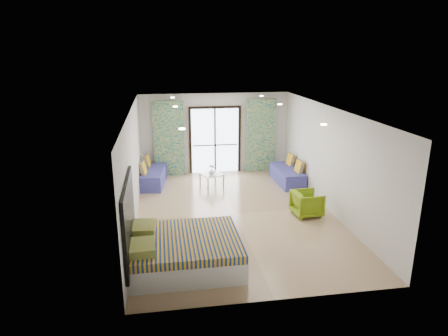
{
  "coord_description": "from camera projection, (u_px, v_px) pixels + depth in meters",
  "views": [
    {
      "loc": [
        -1.78,
        -9.4,
        4.12
      ],
      "look_at": [
        -0.23,
        0.34,
        1.15
      ],
      "focal_mm": 32.0,
      "sensor_mm": 36.0,
      "label": 1
    }
  ],
  "objects": [
    {
      "name": "switch_plate",
      "position": [
        132.0,
        196.0,
        8.61
      ],
      "size": [
        0.02,
        0.1,
        0.1
      ],
      "primitive_type": "cube",
      "color": "silver",
      "rests_on": "wall_left"
    },
    {
      "name": "floor",
      "position": [
        235.0,
        214.0,
        10.35
      ],
      "size": [
        5.0,
        7.5,
        0.01
      ],
      "primitive_type": null,
      "color": "#927657",
      "rests_on": "ground"
    },
    {
      "name": "armchair",
      "position": [
        307.0,
        202.0,
        10.17
      ],
      "size": [
        0.7,
        0.73,
        0.7
      ],
      "primitive_type": "imported",
      "rotation": [
        0.0,
        0.0,
        1.66
      ],
      "color": "#719413",
      "rests_on": "floor"
    },
    {
      "name": "curtain_left",
      "position": [
        169.0,
        139.0,
        13.13
      ],
      "size": [
        1.0,
        0.1,
        2.5
      ],
      "primitive_type": "cube",
      "color": "beige",
      "rests_on": "floor"
    },
    {
      "name": "downlight_d",
      "position": [
        280.0,
        104.0,
        10.73
      ],
      "size": [
        0.12,
        0.12,
        0.02
      ],
      "primitive_type": "cylinder",
      "color": "#FFE0B2",
      "rests_on": "ceiling"
    },
    {
      "name": "ceiling",
      "position": [
        236.0,
        110.0,
        9.57
      ],
      "size": [
        5.0,
        7.5,
        0.01
      ],
      "primitive_type": null,
      "color": "silver",
      "rests_on": "ground"
    },
    {
      "name": "balcony_door",
      "position": [
        215.0,
        136.0,
        13.5
      ],
      "size": [
        1.76,
        0.08,
        2.28
      ],
      "color": "black",
      "rests_on": "floor"
    },
    {
      "name": "wall_back",
      "position": [
        215.0,
        133.0,
        13.5
      ],
      "size": [
        5.0,
        0.01,
        2.7
      ],
      "primitive_type": null,
      "color": "silver",
      "rests_on": "ground"
    },
    {
      "name": "downlight_a",
      "position": [
        182.0,
        129.0,
        7.47
      ],
      "size": [
        0.12,
        0.12,
        0.02
      ],
      "primitive_type": "cylinder",
      "color": "#FFE0B2",
      "rests_on": "ceiling"
    },
    {
      "name": "downlight_f",
      "position": [
        262.0,
        96.0,
        12.62
      ],
      "size": [
        0.12,
        0.12,
        0.02
      ],
      "primitive_type": "cylinder",
      "color": "#FFE0B2",
      "rests_on": "ceiling"
    },
    {
      "name": "downlight_e",
      "position": [
        173.0,
        98.0,
        12.2
      ],
      "size": [
        0.12,
        0.12,
        0.02
      ],
      "primitive_type": "cylinder",
      "color": "#FFE0B2",
      "rests_on": "ceiling"
    },
    {
      "name": "wall_left",
      "position": [
        133.0,
        168.0,
        9.58
      ],
      "size": [
        0.01,
        7.5,
        2.7
      ],
      "primitive_type": null,
      "color": "silver",
      "rests_on": "ground"
    },
    {
      "name": "daybed_right",
      "position": [
        288.0,
        175.0,
        12.66
      ],
      "size": [
        0.69,
        1.72,
        0.84
      ],
      "rotation": [
        0.0,
        0.0,
        0.02
      ],
      "color": "#3A3A8B",
      "rests_on": "floor"
    },
    {
      "name": "coffee_table",
      "position": [
        212.0,
        175.0,
        12.3
      ],
      "size": [
        0.79,
        0.79,
        0.71
      ],
      "rotation": [
        0.0,
        0.0,
        0.36
      ],
      "color": "silver",
      "rests_on": "floor"
    },
    {
      "name": "vase",
      "position": [
        212.0,
        172.0,
        12.22
      ],
      "size": [
        0.23,
        0.24,
        0.18
      ],
      "primitive_type": "imported",
      "rotation": [
        0.0,
        0.0,
        0.42
      ],
      "color": "white",
      "rests_on": "coffee_table"
    },
    {
      "name": "downlight_b",
      "position": [
        324.0,
        124.0,
        7.9
      ],
      "size": [
        0.12,
        0.12,
        0.02
      ],
      "primitive_type": "cylinder",
      "color": "#FFE0B2",
      "rests_on": "ceiling"
    },
    {
      "name": "wall_front",
      "position": [
        278.0,
        228.0,
        6.41
      ],
      "size": [
        5.0,
        0.01,
        2.7
      ],
      "primitive_type": null,
      "color": "silver",
      "rests_on": "ground"
    },
    {
      "name": "balcony_rail",
      "position": [
        215.0,
        145.0,
        13.6
      ],
      "size": [
        1.52,
        0.03,
        0.04
      ],
      "primitive_type": "cube",
      "color": "#595451",
      "rests_on": "balcony_door"
    },
    {
      "name": "downlight_c",
      "position": [
        175.0,
        107.0,
        10.31
      ],
      "size": [
        0.12,
        0.12,
        0.02
      ],
      "primitive_type": "cylinder",
      "color": "#FFE0B2",
      "rests_on": "ceiling"
    },
    {
      "name": "curtain_right",
      "position": [
        261.0,
        136.0,
        13.6
      ],
      "size": [
        1.0,
        0.1,
        2.5
      ],
      "primitive_type": "cube",
      "color": "beige",
      "rests_on": "floor"
    },
    {
      "name": "wall_right",
      "position": [
        330.0,
        160.0,
        10.33
      ],
      "size": [
        0.01,
        7.5,
        2.7
      ],
      "primitive_type": null,
      "color": "silver",
      "rests_on": "ground"
    },
    {
      "name": "headboard",
      "position": [
        129.0,
        220.0,
        7.43
      ],
      "size": [
        0.06,
        2.1,
        1.5
      ],
      "primitive_type": "cube",
      "color": "black",
      "rests_on": "floor"
    },
    {
      "name": "daybed_left",
      "position": [
        153.0,
        176.0,
        12.52
      ],
      "size": [
        0.88,
        1.79,
        0.85
      ],
      "rotation": [
        0.0,
        0.0,
        -0.13
      ],
      "color": "#3A3A8B",
      "rests_on": "floor"
    },
    {
      "name": "bed",
      "position": [
        183.0,
        251.0,
        7.79
      ],
      "size": [
        2.19,
        1.79,
        0.76
      ],
      "color": "silver",
      "rests_on": "floor"
    }
  ]
}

